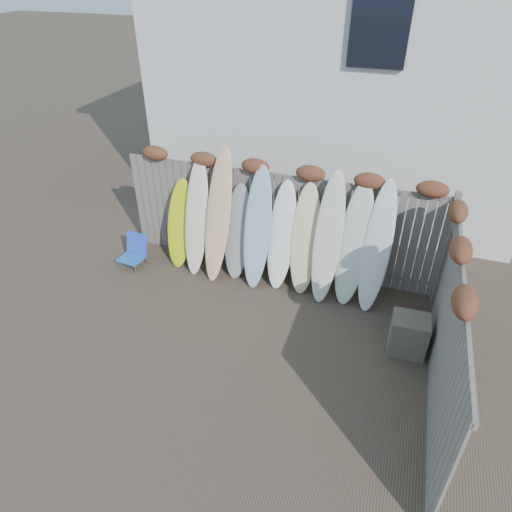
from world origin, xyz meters
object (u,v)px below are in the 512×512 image
(surfboard_0, at_px, (180,224))
(lattice_panel, at_px, (446,295))
(beach_chair, at_px, (134,251))
(wooden_crate, at_px, (409,335))

(surfboard_0, bearing_deg, lattice_panel, -4.91)
(lattice_panel, relative_size, surfboard_0, 0.93)
(beach_chair, xyz_separation_m, lattice_panel, (5.77, -0.28, 0.54))
(wooden_crate, relative_size, surfboard_0, 0.36)
(beach_chair, height_order, surfboard_0, surfboard_0)
(wooden_crate, bearing_deg, beach_chair, 171.63)
(beach_chair, bearing_deg, wooden_crate, -8.37)
(wooden_crate, height_order, surfboard_0, surfboard_0)
(beach_chair, relative_size, lattice_panel, 0.38)
(beach_chair, bearing_deg, lattice_panel, -2.74)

